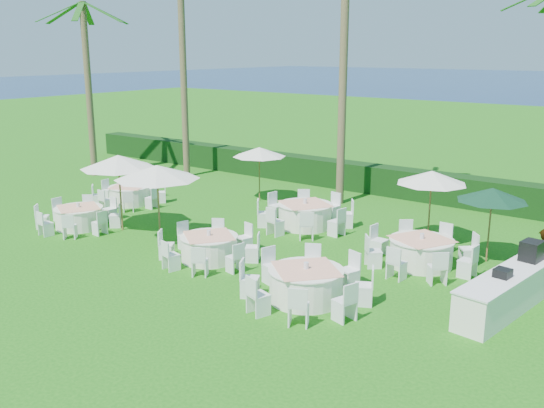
{
  "coord_description": "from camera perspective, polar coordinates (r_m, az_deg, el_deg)",
  "views": [
    {
      "loc": [
        12.58,
        -11.4,
        6.1
      ],
      "look_at": [
        1.36,
        3.6,
        1.3
      ],
      "focal_mm": 40.0,
      "sensor_mm": 36.0,
      "label": 1
    }
  ],
  "objects": [
    {
      "name": "palm_c",
      "position": [
        24.13,
        6.82,
        15.53
      ],
      "size": [
        4.24,
        4.37,
        12.28
      ],
      "color": "brown",
      "rests_on": "ground"
    },
    {
      "name": "buffet_table",
      "position": [
        15.72,
        21.39,
        -7.5
      ],
      "size": [
        1.41,
        4.18,
        1.46
      ],
      "color": "white",
      "rests_on": "ground"
    },
    {
      "name": "banquet_table_f",
      "position": [
        18.06,
        13.85,
        -4.36
      ],
      "size": [
        3.25,
        3.25,
        0.98
      ],
      "color": "white",
      "rests_on": "ground"
    },
    {
      "name": "banquet_table_a",
      "position": [
        22.3,
        -17.71,
        -1.16
      ],
      "size": [
        2.94,
        2.94,
        0.9
      ],
      "color": "white",
      "rests_on": "ground"
    },
    {
      "name": "umbrella_d",
      "position": [
        19.75,
        14.8,
        2.44
      ],
      "size": [
        2.24,
        2.24,
        2.39
      ],
      "color": "brown",
      "rests_on": "ground"
    },
    {
      "name": "palm_f",
      "position": [
        30.95,
        -16.92,
        10.97
      ],
      "size": [
        4.34,
        4.29,
        8.28
      ],
      "color": "brown",
      "rests_on": "ground"
    },
    {
      "name": "banquet_table_d",
      "position": [
        25.19,
        -13.26,
        0.87
      ],
      "size": [
        2.91,
        2.91,
        0.89
      ],
      "color": "white",
      "rests_on": "ground"
    },
    {
      "name": "umbrella_c",
      "position": [
        24.77,
        -1.21,
        4.92
      ],
      "size": [
        2.19,
        2.19,
        2.23
      ],
      "color": "brown",
      "rests_on": "ground"
    },
    {
      "name": "palm_a",
      "position": [
        29.65,
        -8.38,
        13.26
      ],
      "size": [
        4.4,
        3.96,
        10.25
      ],
      "color": "brown",
      "rests_on": "ground"
    },
    {
      "name": "umbrella_a",
      "position": [
        21.14,
        -14.26,
        3.87
      ],
      "size": [
        2.57,
        2.57,
        2.64
      ],
      "color": "brown",
      "rests_on": "ground"
    },
    {
      "name": "hedge",
      "position": [
        27.13,
        8.38,
        2.53
      ],
      "size": [
        34.0,
        1.0,
        1.2
      ],
      "primitive_type": "cube",
      "color": "black",
      "rests_on": "ground"
    },
    {
      "name": "staff_person",
      "position": [
        17.53,
        24.03,
        -4.59
      ],
      "size": [
        0.67,
        0.56,
        1.56
      ],
      "primitive_type": "imported",
      "rotation": [
        0.0,
        0.0,
        3.52
      ],
      "color": "gray",
      "rests_on": "ground"
    },
    {
      "name": "banquet_table_e",
      "position": [
        21.35,
        3.13,
        -1.0
      ],
      "size": [
        3.39,
        3.39,
        1.01
      ],
      "color": "white",
      "rests_on": "ground"
    },
    {
      "name": "banquet_table_c",
      "position": [
        15.22,
        3.22,
        -7.49
      ],
      "size": [
        3.28,
        3.28,
        1.0
      ],
      "color": "white",
      "rests_on": "ground"
    },
    {
      "name": "umbrella_b",
      "position": [
        19.38,
        -10.77,
        2.96
      ],
      "size": [
        2.7,
        2.7,
        2.58
      ],
      "color": "brown",
      "rests_on": "ground"
    },
    {
      "name": "ground",
      "position": [
        18.04,
        -10.4,
        -5.64
      ],
      "size": [
        120.0,
        120.0,
        0.0
      ],
      "primitive_type": "plane",
      "color": "#165F10",
      "rests_on": "ground"
    },
    {
      "name": "umbrella_green",
      "position": [
        18.55,
        20.02,
        0.84
      ],
      "size": [
        2.04,
        2.04,
        2.23
      ],
      "color": "brown",
      "rests_on": "ground"
    },
    {
      "name": "banquet_table_b",
      "position": [
        18.11,
        -5.93,
        -4.05
      ],
      "size": [
        3.01,
        3.01,
        0.92
      ],
      "color": "white",
      "rests_on": "ground"
    }
  ]
}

